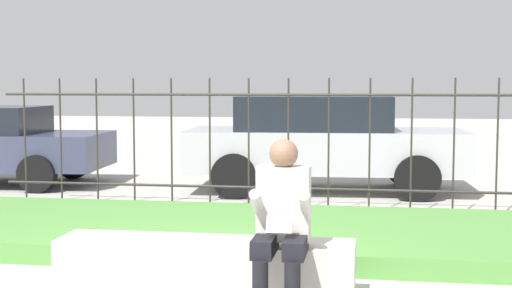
% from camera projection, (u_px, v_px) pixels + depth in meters
% --- Properties ---
extents(stone_bench, '(2.29, 0.48, 0.45)m').
position_uv_depth(stone_bench, '(205.00, 272.00, 5.50)').
color(stone_bench, beige).
rests_on(stone_bench, ground_plane).
extents(person_seated_reader, '(0.42, 0.73, 1.25)m').
position_uv_depth(person_seated_reader, '(282.00, 219.00, 5.09)').
color(person_seated_reader, black).
rests_on(person_seated_reader, ground_plane).
extents(grass_berm, '(8.52, 2.54, 0.19)m').
position_uv_depth(grass_berm, '(224.00, 232.00, 7.49)').
color(grass_berm, '#569342').
rests_on(grass_berm, ground_plane).
extents(iron_fence, '(6.52, 0.03, 1.72)m').
position_uv_depth(iron_fence, '(249.00, 144.00, 8.97)').
color(iron_fence, '#332D28').
rests_on(iron_fence, ground_plane).
extents(car_parked_center, '(4.29, 2.02, 1.47)m').
position_uv_depth(car_parked_center, '(322.00, 141.00, 10.93)').
color(car_parked_center, '#B7B7BC').
rests_on(car_parked_center, ground_plane).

